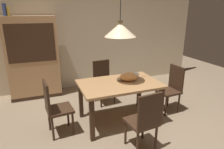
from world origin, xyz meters
name	(u,v)px	position (x,y,z in m)	size (l,w,h in m)	color
ground	(127,139)	(0.00, 0.00, 0.00)	(10.00, 10.00, 0.00)	#847056
back_wall	(84,31)	(0.00, 2.65, 1.45)	(6.40, 0.10, 2.90)	beige
dining_table	(119,88)	(0.11, 0.57, 0.65)	(1.40, 0.90, 0.75)	#A87A4C
chair_near_front	(145,119)	(0.12, -0.30, 0.51)	(0.44, 0.44, 0.93)	#382316
chair_right_side	(171,87)	(1.24, 0.58, 0.51)	(0.42, 0.42, 0.93)	#382316
chair_far_back	(103,80)	(0.10, 1.45, 0.51)	(0.44, 0.44, 0.93)	#382316
chair_left_side	(54,106)	(-1.02, 0.57, 0.51)	(0.44, 0.44, 0.93)	#382316
cat_sleeping	(130,77)	(0.32, 0.61, 0.83)	(0.40, 0.27, 0.16)	#E59951
pendant_lamp	(120,30)	(0.11, 0.57, 1.66)	(0.52, 0.52, 1.30)	beige
hutch_bookcase	(33,60)	(-1.28, 2.32, 0.89)	(1.12, 0.45, 1.85)	tan
book_blue_wide	(5,10)	(-1.70, 2.32, 1.97)	(0.06, 0.24, 0.24)	#384C93
book_yellow_short	(9,11)	(-1.63, 2.32, 1.94)	(0.04, 0.20, 0.18)	gold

